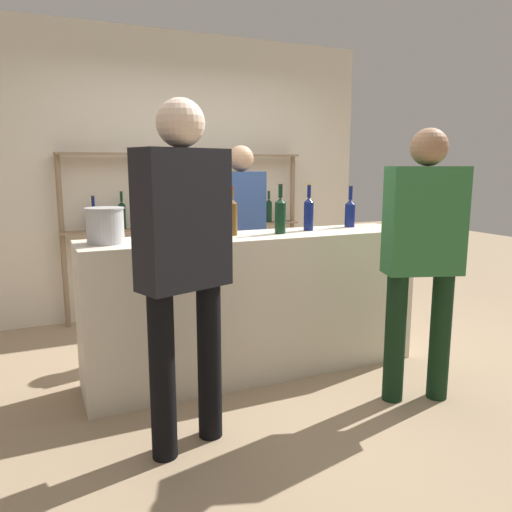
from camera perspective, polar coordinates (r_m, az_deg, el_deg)
ground_plane at (r=3.81m, az=0.00°, el=-12.97°), size 16.00×16.00×0.00m
bar_counter at (r=3.64m, az=0.00°, el=-5.55°), size 2.44×0.52×1.02m
back_wall at (r=5.25m, az=-8.48°, el=9.02°), size 4.04×0.12×2.80m
back_shelf at (r=5.09m, az=-7.97°, el=5.52°), size 2.45×0.18×1.62m
counter_bottle_0 at (r=3.50m, az=-2.80°, el=4.62°), size 0.08×0.08×0.34m
counter_bottle_1 at (r=3.41m, az=-7.65°, el=4.46°), size 0.08×0.08×0.36m
counter_bottle_2 at (r=3.59m, az=2.79°, el=4.77°), size 0.08×0.08×0.35m
counter_bottle_3 at (r=4.05m, az=10.69°, el=4.97°), size 0.08×0.08×0.33m
counter_bottle_4 at (r=3.26m, az=-3.63°, el=4.04°), size 0.09×0.09×0.34m
counter_bottle_5 at (r=3.78m, az=6.04°, el=4.93°), size 0.07×0.07×0.35m
wine_glass at (r=3.26m, az=-5.90°, el=3.71°), size 0.07×0.07×0.15m
ice_bucket at (r=3.25m, az=-16.86°, el=3.35°), size 0.24×0.24×0.22m
customer_right at (r=3.26m, az=18.56°, el=1.08°), size 0.51×0.35×1.73m
server_behind_counter at (r=4.36m, az=-1.70°, el=3.47°), size 0.47×0.33×1.67m
customer_left at (r=2.55m, az=-8.25°, el=0.59°), size 0.52×0.35×1.83m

